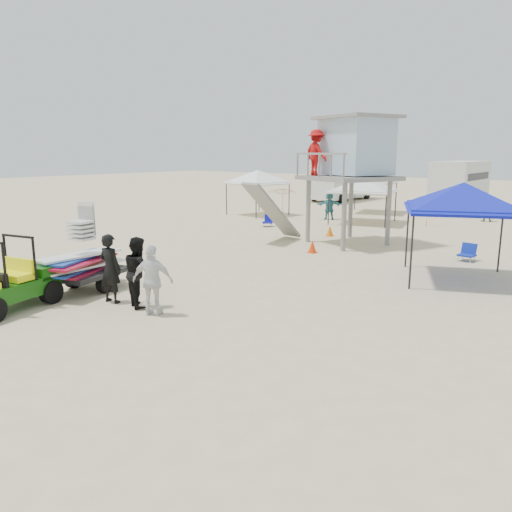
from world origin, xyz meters
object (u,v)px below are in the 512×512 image
Objects in this scene: lifeguard_tower at (349,152)px; surf_trailer at (87,259)px; canopy_blue at (464,187)px; utility_cart at (5,277)px; man_left at (110,268)px.

surf_trailer is at bearing -100.39° from lifeguard_tower.
lifeguard_tower is at bearing 148.27° from canopy_blue.
canopy_blue is at bearing -31.73° from lifeguard_tower.
utility_cart is 0.95× the size of surf_trailer.
lifeguard_tower reaches higher than surf_trailer.
canopy_blue is (5.83, -3.60, -1.05)m from lifeguard_tower.
utility_cart is at bearing -90.04° from surf_trailer.
utility_cart is at bearing -98.66° from lifeguard_tower.
man_left is at bearing -11.17° from surf_trailer.
utility_cart is 2.54m from man_left.
canopy_blue reaches higher than man_left.
lifeguard_tower reaches higher than man_left.
lifeguard_tower is (2.10, 13.79, 3.08)m from utility_cart.
man_left is 0.45× the size of canopy_blue.
surf_trailer is (0.00, 2.33, 0.06)m from utility_cart.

